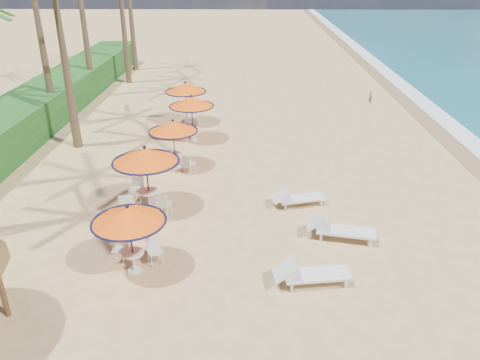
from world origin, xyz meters
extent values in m
plane|color=tan|center=(0.00, 0.00, 0.00)|extent=(160.00, 160.00, 0.00)
cube|color=white|center=(9.30, 10.00, 0.00)|extent=(1.20, 140.00, 0.04)
cube|color=olive|center=(8.40, 10.00, 0.00)|extent=(1.40, 140.00, 0.02)
cube|color=#194716|center=(-13.50, 11.00, 0.90)|extent=(3.00, 40.00, 1.80)
cylinder|color=black|center=(-5.17, -0.20, 1.06)|extent=(0.05, 0.05, 2.12)
cone|color=#F35A15|center=(-5.17, -0.20, 1.89)|extent=(2.12, 2.12, 0.46)
torus|color=black|center=(-5.17, -0.20, 1.68)|extent=(2.12, 2.12, 0.06)
sphere|color=black|center=(-5.17, -0.20, 2.15)|extent=(0.11, 0.11, 0.11)
cylinder|color=silver|center=(-5.17, -0.20, 0.63)|extent=(0.64, 0.64, 0.04)
cylinder|color=silver|center=(-5.17, -0.20, 0.32)|extent=(0.07, 0.07, 0.64)
cylinder|color=black|center=(-5.45, 3.60, 1.19)|extent=(0.05, 0.05, 2.38)
cone|color=#F35A15|center=(-5.45, 3.60, 2.12)|extent=(2.38, 2.38, 0.52)
torus|color=black|center=(-5.45, 3.60, 1.89)|extent=(2.38, 2.38, 0.07)
sphere|color=black|center=(-5.45, 3.60, 2.42)|extent=(0.12, 0.12, 0.12)
cylinder|color=silver|center=(-5.45, 3.60, 0.70)|extent=(0.73, 0.73, 0.04)
cylinder|color=silver|center=(-5.45, 3.60, 0.36)|extent=(0.08, 0.08, 0.73)
cylinder|color=black|center=(-5.08, 7.41, 1.06)|extent=(0.05, 0.05, 2.12)
cone|color=#F35A15|center=(-5.08, 7.41, 1.89)|extent=(2.12, 2.12, 0.46)
torus|color=black|center=(-5.08, 7.41, 1.68)|extent=(2.13, 2.13, 0.06)
sphere|color=black|center=(-5.08, 7.41, 2.16)|extent=(0.11, 0.11, 0.11)
cylinder|color=silver|center=(-5.08, 7.41, 0.63)|extent=(0.65, 0.65, 0.04)
cylinder|color=silver|center=(-5.08, 7.41, 0.32)|extent=(0.07, 0.07, 0.65)
cylinder|color=black|center=(-4.68, 10.87, 1.12)|extent=(0.05, 0.05, 2.24)
cone|color=#F35A15|center=(-4.68, 10.87, 2.00)|extent=(2.24, 2.24, 0.49)
torus|color=black|center=(-4.68, 10.87, 1.77)|extent=(2.24, 2.24, 0.07)
sphere|color=black|center=(-4.68, 10.87, 2.28)|extent=(0.12, 0.12, 0.12)
cylinder|color=silver|center=(-4.68, 10.87, 0.66)|extent=(0.68, 0.68, 0.04)
cylinder|color=silver|center=(-4.68, 10.87, 0.34)|extent=(0.08, 0.08, 0.68)
cylinder|color=black|center=(-5.32, 13.57, 1.14)|extent=(0.05, 0.05, 2.27)
cone|color=#F35A15|center=(-5.32, 13.57, 2.03)|extent=(2.27, 2.27, 0.49)
torus|color=black|center=(-5.32, 13.57, 1.80)|extent=(2.27, 2.27, 0.07)
sphere|color=black|center=(-5.32, 13.57, 2.31)|extent=(0.12, 0.12, 0.12)
cylinder|color=silver|center=(-5.32, 13.57, 0.67)|extent=(0.69, 0.69, 0.04)
cylinder|color=silver|center=(-5.32, 13.57, 0.35)|extent=(0.08, 0.08, 0.69)
cube|color=silver|center=(0.09, -0.68, 0.31)|extent=(1.93, 0.93, 0.08)
cube|color=silver|center=(-0.83, -0.80, 0.55)|extent=(0.71, 0.76, 0.46)
cube|color=silver|center=(0.09, -0.68, 0.13)|extent=(0.07, 0.07, 0.26)
cube|color=silver|center=(1.34, 1.65, 0.31)|extent=(1.99, 1.05, 0.08)
cube|color=silver|center=(0.41, 1.84, 0.56)|extent=(0.75, 0.80, 0.47)
cube|color=silver|center=(1.34, 1.65, 0.13)|extent=(0.07, 0.07, 0.27)
cube|color=silver|center=(0.13, 4.00, 0.28)|extent=(1.79, 1.02, 0.07)
cube|color=silver|center=(-0.69, 3.79, 0.50)|extent=(0.70, 0.74, 0.42)
cube|color=silver|center=(0.13, 4.00, 0.12)|extent=(0.06, 0.06, 0.24)
cone|color=brown|center=(-10.22, 9.85, 3.91)|extent=(0.44, 0.44, 7.81)
cone|color=brown|center=(-12.62, 13.25, 4.44)|extent=(0.44, 0.44, 8.88)
cone|color=brown|center=(-12.31, 19.14, 5.82)|extent=(0.44, 0.44, 11.65)
cone|color=brown|center=(-10.82, 23.04, 4.66)|extent=(0.44, 0.44, 9.31)
cone|color=brown|center=(-11.32, 27.52, 5.09)|extent=(0.44, 0.44, 10.17)
imported|color=brown|center=(5.87, 17.96, 0.41)|extent=(0.30, 0.35, 0.82)
camera|label=1|loc=(-1.84, -11.42, 8.28)|focal=35.00mm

